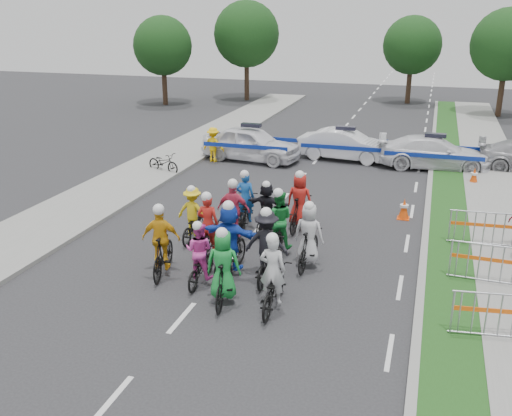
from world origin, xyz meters
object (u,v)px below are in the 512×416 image
(rider_3, at_px, (162,248))
(marshal_hiviz, at_px, (213,145))
(police_car_1, at_px, (345,145))
(barrier_0, at_px, (500,318))
(police_car_2, at_px, (434,153))
(tree_0, at_px, (163,46))
(rider_2, at_px, (200,260))
(barrier_2, at_px, (484,230))
(rider_8, at_px, (278,229))
(rider_6, at_px, (209,236))
(rider_1, at_px, (224,274))
(rider_11, at_px, (267,211))
(police_car_0, at_px, (251,144))
(cone_1, at_px, (474,176))
(tree_3, at_px, (247,34))
(rider_10, at_px, (193,219))
(rider_5, at_px, (230,243))
(cone_0, at_px, (404,209))
(tree_4, at_px, (412,45))
(rider_4, at_px, (267,252))
(barrier_1, at_px, (490,266))
(rider_9, at_px, (234,218))
(rider_12, at_px, (246,208))
(parked_bike, at_px, (163,163))
(tree_1, at_px, (508,45))
(rider_13, at_px, (300,207))
(rider_0, at_px, (273,284))
(rider_7, at_px, (309,241))

(rider_3, height_order, marshal_hiviz, rider_3)
(police_car_1, relative_size, barrier_0, 2.13)
(police_car_1, bearing_deg, rider_3, 175.09)
(police_car_2, height_order, tree_0, tree_0)
(rider_2, distance_m, barrier_2, 8.32)
(rider_8, relative_size, police_car_2, 0.42)
(rider_6, height_order, barrier_2, rider_6)
(marshal_hiviz, bearing_deg, rider_1, 118.27)
(rider_11, height_order, police_car_0, rider_11)
(rider_3, bearing_deg, rider_1, 143.98)
(police_car_0, bearing_deg, cone_1, -88.33)
(rider_1, relative_size, tree_3, 0.26)
(rider_10, distance_m, rider_11, 2.27)
(rider_10, distance_m, barrier_2, 8.50)
(rider_1, relative_size, barrier_0, 0.97)
(cone_1, relative_size, tree_0, 0.11)
(rider_10, relative_size, police_car_2, 0.37)
(rider_5, height_order, cone_0, rider_5)
(police_car_0, xyz_separation_m, police_car_2, (8.05, 1.06, -0.09))
(tree_4, bearing_deg, rider_8, -93.64)
(rider_4, distance_m, rider_10, 3.44)
(police_car_0, xyz_separation_m, tree_4, (5.90, 19.85, 3.41))
(barrier_1, bearing_deg, rider_2, -163.93)
(rider_9, height_order, cone_0, rider_9)
(rider_2, relative_size, cone_0, 2.44)
(marshal_hiviz, bearing_deg, police_car_2, -163.51)
(rider_12, xyz_separation_m, parked_bike, (-5.37, 5.02, -0.19))
(police_car_1, height_order, cone_0, police_car_1)
(rider_9, xyz_separation_m, tree_3, (-8.65, 27.43, 4.13))
(rider_9, height_order, police_car_0, rider_9)
(rider_3, bearing_deg, marshal_hiviz, -86.03)
(rider_2, distance_m, rider_9, 2.82)
(rider_1, height_order, rider_12, rider_1)
(barrier_1, bearing_deg, rider_9, 173.45)
(rider_5, distance_m, tree_1, 29.08)
(rider_13, relative_size, police_car_0, 0.43)
(rider_5, distance_m, rider_10, 2.62)
(rider_0, relative_size, rider_6, 0.99)
(rider_8, bearing_deg, parked_bike, -52.59)
(cone_0, relative_size, tree_4, 0.11)
(rider_1, relative_size, police_car_1, 0.45)
(rider_8, distance_m, tree_3, 29.85)
(rider_5, relative_size, rider_11, 1.19)
(barrier_1, bearing_deg, rider_7, -177.11)
(marshal_hiviz, bearing_deg, rider_2, 115.65)
(tree_1, bearing_deg, marshal_hiviz, -129.05)
(parked_bike, bearing_deg, rider_5, -126.18)
(tree_0, height_order, tree_1, tree_1)
(police_car_2, relative_size, tree_1, 0.70)
(parked_bike, bearing_deg, rider_13, -106.09)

